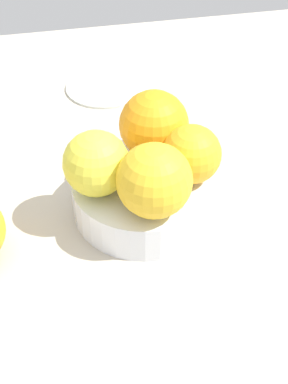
% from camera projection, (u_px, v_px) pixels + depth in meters
% --- Properties ---
extents(ground_plane, '(1.10, 1.10, 0.02)m').
position_uv_depth(ground_plane, '(144.00, 215.00, 0.68)').
color(ground_plane, '#BCB29E').
extents(fruit_bowl, '(0.18, 0.18, 0.05)m').
position_uv_depth(fruit_bowl, '(144.00, 196.00, 0.65)').
color(fruit_bowl, silver).
rests_on(fruit_bowl, ground_plane).
extents(orange_in_bowl_0, '(0.08, 0.08, 0.08)m').
position_uv_depth(orange_in_bowl_0, '(96.00, 163.00, 0.60)').
color(orange_in_bowl_0, yellow).
rests_on(orange_in_bowl_0, fruit_bowl).
extents(orange_in_bowl_1, '(0.09, 0.09, 0.09)m').
position_uv_depth(orange_in_bowl_1, '(154.00, 125.00, 0.65)').
color(orange_in_bowl_1, orange).
rests_on(orange_in_bowl_1, fruit_bowl).
extents(orange_in_bowl_2, '(0.07, 0.07, 0.07)m').
position_uv_depth(orange_in_bowl_2, '(191.00, 154.00, 0.62)').
color(orange_in_bowl_2, '#F9A823').
rests_on(orange_in_bowl_2, fruit_bowl).
extents(orange_in_bowl_3, '(0.08, 0.08, 0.08)m').
position_uv_depth(orange_in_bowl_3, '(159.00, 180.00, 0.57)').
color(orange_in_bowl_3, yellow).
rests_on(orange_in_bowl_3, fruit_bowl).
extents(side_plate, '(0.13, 0.13, 0.01)m').
position_uv_depth(side_plate, '(106.00, 86.00, 0.89)').
color(side_plate, silver).
rests_on(side_plate, ground_plane).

